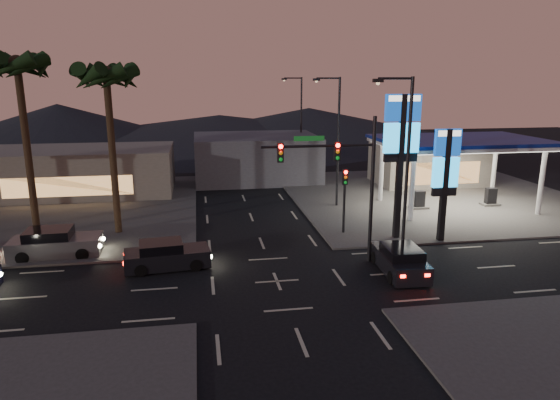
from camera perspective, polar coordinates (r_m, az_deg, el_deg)
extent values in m
plane|color=black|center=(25.34, -0.34, -9.27)|extent=(140.00, 140.00, 0.00)
cube|color=#47443F|center=(44.80, 16.91, 0.46)|extent=(24.00, 24.00, 0.12)
cube|color=#47443F|center=(42.11, -26.13, -1.20)|extent=(24.00, 24.00, 0.12)
cylinder|color=silver|center=(36.00, 14.87, 1.42)|extent=(0.36, 0.36, 5.00)
cylinder|color=silver|center=(41.10, 27.72, 1.78)|extent=(0.36, 0.36, 5.00)
cylinder|color=silver|center=(41.43, 11.52, 3.19)|extent=(0.36, 0.36, 5.00)
cylinder|color=silver|center=(45.93, 23.29, 3.36)|extent=(0.36, 0.36, 5.00)
cube|color=silver|center=(40.44, 19.90, 6.26)|extent=(12.00, 8.00, 0.50)
cube|color=white|center=(40.48, 19.86, 5.84)|extent=(11.60, 7.60, 0.06)
cube|color=navy|center=(40.43, 19.91, 6.47)|extent=(12.20, 8.20, 0.25)
cube|color=black|center=(39.85, 15.61, 0.03)|extent=(0.80, 0.50, 1.40)
cube|color=black|center=(42.70, 22.94, 0.34)|extent=(0.80, 0.50, 1.40)
cube|color=#726B5B|center=(49.70, 16.63, 4.04)|extent=(10.00, 6.00, 4.00)
cube|color=black|center=(31.48, 13.51, 3.48)|extent=(0.35, 0.35, 9.00)
cube|color=#0D3D99|center=(31.06, 13.90, 10.21)|extent=(2.20, 0.30, 1.60)
cube|color=white|center=(31.03, 13.96, 11.22)|extent=(1.98, 0.32, 0.35)
cube|color=#1AA9FB|center=(31.21, 13.71, 6.91)|extent=(2.20, 0.30, 1.80)
cube|color=black|center=(31.37, 13.58, 4.74)|extent=(2.09, 0.28, 0.50)
cube|color=black|center=(31.84, 18.25, 1.44)|extent=(0.35, 0.35, 7.00)
cube|color=#0D3D99|center=(31.41, 18.62, 6.26)|extent=(1.60, 0.30, 1.60)
cube|color=white|center=(31.35, 18.70, 7.25)|extent=(1.44, 0.32, 0.35)
cube|color=#1AA9FB|center=(31.67, 18.38, 3.03)|extent=(1.60, 0.30, 1.80)
cube|color=black|center=(31.90, 18.21, 0.92)|extent=(1.52, 0.28, 0.50)
cylinder|color=black|center=(27.30, 10.45, 1.02)|extent=(0.20, 0.20, 8.00)
cylinder|color=black|center=(26.00, 4.42, 6.17)|extent=(6.00, 0.14, 0.14)
cube|color=#0C3F14|center=(25.84, 3.35, 7.04)|extent=(1.60, 0.05, 0.25)
cube|color=black|center=(26.30, 6.53, 5.55)|extent=(0.32, 0.25, 1.00)
sphere|color=#FF0C07|center=(26.11, 6.64, 6.22)|extent=(0.22, 0.22, 0.22)
sphere|color=orange|center=(26.15, 6.62, 5.50)|extent=(0.20, 0.20, 0.20)
sphere|color=#0CB226|center=(26.20, 6.60, 4.79)|extent=(0.20, 0.20, 0.20)
cube|color=black|center=(25.64, 0.04, 5.43)|extent=(0.32, 0.25, 1.00)
sphere|color=#FF0C07|center=(25.45, 0.10, 6.12)|extent=(0.22, 0.22, 0.22)
sphere|color=orange|center=(25.50, 0.10, 5.38)|extent=(0.20, 0.20, 0.20)
sphere|color=#0CB226|center=(25.55, 0.10, 4.65)|extent=(0.20, 0.20, 0.20)
cylinder|color=black|center=(32.38, 7.34, -0.50)|extent=(0.16, 0.16, 4.00)
cube|color=black|center=(31.99, 7.44, 2.63)|extent=(0.32, 0.25, 1.00)
sphere|color=#FF0C07|center=(31.78, 7.53, 3.16)|extent=(0.22, 0.22, 0.22)
sphere|color=orange|center=(31.85, 7.52, 2.58)|extent=(0.20, 0.20, 0.20)
sphere|color=#0CB226|center=(31.91, 7.50, 2.00)|extent=(0.20, 0.20, 0.20)
cylinder|color=black|center=(26.74, 14.29, 2.74)|extent=(0.18, 0.18, 10.00)
cylinder|color=black|center=(25.93, 13.07, 13.38)|extent=(1.80, 0.12, 0.12)
cube|color=black|center=(25.61, 11.15, 13.25)|extent=(0.50, 0.25, 0.18)
sphere|color=#FFCC8C|center=(25.61, 11.13, 12.99)|extent=(0.20, 0.20, 0.20)
cylinder|color=black|center=(38.84, 6.66, 6.41)|extent=(0.18, 0.18, 10.00)
cylinder|color=black|center=(38.29, 5.53, 13.69)|extent=(1.80, 0.12, 0.12)
cube|color=black|center=(38.07, 4.18, 13.57)|extent=(0.50, 0.25, 0.18)
sphere|color=#FFCC8C|center=(38.07, 4.18, 13.39)|extent=(0.20, 0.20, 0.20)
cylinder|color=black|center=(52.36, 2.43, 8.38)|extent=(0.18, 0.18, 10.00)
cylinder|color=black|center=(51.95, 1.48, 13.76)|extent=(1.80, 0.12, 0.12)
cube|color=black|center=(51.79, 0.48, 13.65)|extent=(0.50, 0.25, 0.18)
sphere|color=#FFCC8C|center=(51.79, 0.48, 13.52)|extent=(0.20, 0.20, 0.20)
cylinder|color=black|center=(33.32, -18.57, 4.74)|extent=(0.44, 0.44, 10.20)
sphere|color=black|center=(32.97, -19.27, 13.52)|extent=(0.90, 0.90, 0.90)
cone|color=black|center=(32.78, -16.93, 13.17)|extent=(0.90, 2.74, 1.91)
cone|color=black|center=(33.74, -17.39, 13.14)|extent=(2.57, 2.57, 1.91)
cone|color=black|center=(34.25, -18.86, 13.03)|extent=(2.74, 0.90, 1.91)
cone|color=black|center=(34.03, -20.53, 12.90)|extent=(2.57, 2.57, 1.91)
cone|color=black|center=(33.20, -21.49, 12.82)|extent=(0.90, 2.74, 1.91)
cone|color=black|center=(32.22, -21.15, 12.85)|extent=(2.57, 2.57, 1.91)
cone|color=black|center=(31.68, -19.62, 12.97)|extent=(2.74, 0.90, 1.91)
cone|color=black|center=(31.92, -17.83, 13.10)|extent=(2.57, 2.57, 1.91)
cylinder|color=black|center=(34.43, -26.87, 4.75)|extent=(0.44, 0.44, 10.80)
sphere|color=black|center=(34.15, -27.88, 13.72)|extent=(0.90, 0.90, 0.90)
cone|color=black|center=(33.77, -25.67, 13.45)|extent=(0.90, 2.74, 1.91)
cone|color=black|center=(34.76, -25.87, 13.40)|extent=(2.57, 2.57, 1.91)
cone|color=black|center=(35.38, -27.16, 13.25)|extent=(2.74, 0.90, 1.91)
cone|color=black|center=(35.30, -28.80, 13.07)|extent=(2.57, 2.57, 1.91)
cone|color=black|center=(32.90, -28.52, 13.17)|extent=(2.74, 0.90, 1.91)
cone|color=black|center=(32.99, -26.76, 13.36)|extent=(2.57, 2.57, 1.91)
cube|color=#726B5B|center=(46.88, -22.01, 3.05)|extent=(16.00, 8.00, 4.00)
cube|color=#4C4C51|center=(49.96, -2.78, 4.88)|extent=(12.00, 9.00, 4.40)
cone|color=black|center=(86.01, -23.96, 8.01)|extent=(40.00, 40.00, 6.00)
cone|color=black|center=(85.42, 3.31, 8.79)|extent=(50.00, 50.00, 5.00)
cone|color=black|center=(83.49, -6.90, 8.25)|extent=(60.00, 60.00, 4.00)
cube|color=black|center=(27.52, -12.74, -6.48)|extent=(4.61, 2.34, 0.91)
cube|color=black|center=(27.31, -13.44, -5.33)|extent=(2.39, 1.95, 0.65)
cylinder|color=black|center=(28.49, -9.97, -6.13)|extent=(0.67, 0.31, 0.64)
cylinder|color=black|center=(26.89, -9.58, -7.34)|extent=(0.67, 0.31, 0.64)
cylinder|color=black|center=(28.39, -15.67, -6.52)|extent=(0.67, 0.31, 0.64)
cylinder|color=black|center=(26.78, -15.64, -7.77)|extent=(0.67, 0.31, 0.64)
sphere|color=#FFF2BF|center=(28.23, -8.31, -5.60)|extent=(0.22, 0.22, 0.22)
sphere|color=#FFF2BF|center=(27.10, -7.96, -6.42)|extent=(0.22, 0.22, 0.22)
cube|color=#FF140A|center=(28.04, -17.37, -6.07)|extent=(0.11, 0.26, 0.14)
cube|color=#FF140A|center=(26.91, -17.42, -6.92)|extent=(0.11, 0.26, 0.14)
sphere|color=#FFF2BF|center=(28.01, -29.35, -7.41)|extent=(0.23, 0.23, 0.23)
cube|color=#565759|center=(31.22, -24.19, -4.83)|extent=(4.94, 2.19, 1.00)
cube|color=black|center=(31.10, -24.91, -3.68)|extent=(2.49, 1.95, 0.72)
cylinder|color=black|center=(31.84, -21.05, -4.66)|extent=(0.72, 0.29, 0.71)
cylinder|color=black|center=(30.08, -21.64, -5.78)|extent=(0.72, 0.29, 0.71)
cylinder|color=black|center=(32.56, -26.45, -4.80)|extent=(0.72, 0.29, 0.71)
cylinder|color=black|center=(30.84, -27.35, -5.90)|extent=(0.72, 0.29, 0.71)
sphere|color=#FFF2BF|center=(31.33, -19.58, -4.19)|extent=(0.24, 0.24, 0.24)
sphere|color=#FFF2BF|center=(30.08, -19.94, -4.96)|extent=(0.24, 0.24, 0.24)
cube|color=#FF140A|center=(32.44, -28.17, -4.28)|extent=(0.10, 0.28, 0.16)
cube|color=#FF140A|center=(31.23, -28.86, -5.02)|extent=(0.10, 0.28, 0.16)
cube|color=black|center=(27.00, 13.46, -6.92)|extent=(2.10, 4.55, 0.91)
cube|color=black|center=(26.52, 13.75, -5.91)|extent=(1.84, 2.32, 0.66)
cylinder|color=black|center=(28.07, 10.80, -6.47)|extent=(0.28, 0.66, 0.65)
cylinder|color=black|center=(28.61, 14.11, -6.26)|extent=(0.28, 0.66, 0.65)
cylinder|color=black|center=(25.56, 12.66, -8.63)|extent=(0.28, 0.66, 0.65)
cylinder|color=black|center=(26.16, 16.27, -8.33)|extent=(0.28, 0.66, 0.65)
cube|color=#FF140A|center=(24.80, 13.87, -8.46)|extent=(0.26, 0.09, 0.14)
cube|color=#FF140A|center=(25.23, 16.49, -8.24)|extent=(0.26, 0.09, 0.14)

